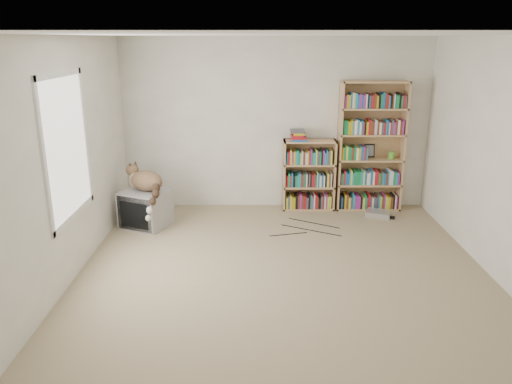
{
  "coord_description": "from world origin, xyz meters",
  "views": [
    {
      "loc": [
        -0.31,
        -4.82,
        2.46
      ],
      "look_at": [
        -0.3,
        1.0,
        0.67
      ],
      "focal_mm": 35.0,
      "sensor_mm": 36.0,
      "label": 1
    }
  ],
  "objects_px": {
    "dvd_player": "(379,214)",
    "cat": "(147,184)",
    "bookcase_tall": "(370,150)",
    "crt_tv": "(146,209)",
    "bookcase_short": "(309,177)"
  },
  "relations": [
    {
      "from": "crt_tv",
      "to": "cat",
      "type": "bearing_deg",
      "value": -15.27
    },
    {
      "from": "cat",
      "to": "bookcase_tall",
      "type": "bearing_deg",
      "value": 46.54
    },
    {
      "from": "crt_tv",
      "to": "dvd_player",
      "type": "relative_size",
      "value": 2.1
    },
    {
      "from": "dvd_player",
      "to": "cat",
      "type": "bearing_deg",
      "value": -148.86
    },
    {
      "from": "crt_tv",
      "to": "dvd_player",
      "type": "bearing_deg",
      "value": 29.97
    },
    {
      "from": "cat",
      "to": "bookcase_short",
      "type": "bearing_deg",
      "value": 51.72
    },
    {
      "from": "bookcase_tall",
      "to": "bookcase_short",
      "type": "height_order",
      "value": "bookcase_tall"
    },
    {
      "from": "crt_tv",
      "to": "bookcase_tall",
      "type": "bearing_deg",
      "value": 36.82
    },
    {
      "from": "crt_tv",
      "to": "cat",
      "type": "distance_m",
      "value": 0.36
    },
    {
      "from": "cat",
      "to": "dvd_player",
      "type": "relative_size",
      "value": 2.29
    },
    {
      "from": "bookcase_short",
      "to": "dvd_player",
      "type": "bearing_deg",
      "value": -21.09
    },
    {
      "from": "bookcase_tall",
      "to": "crt_tv",
      "type": "bearing_deg",
      "value": -166.68
    },
    {
      "from": "bookcase_short",
      "to": "dvd_player",
      "type": "distance_m",
      "value": 1.15
    },
    {
      "from": "bookcase_tall",
      "to": "bookcase_short",
      "type": "relative_size",
      "value": 1.81
    },
    {
      "from": "cat",
      "to": "bookcase_tall",
      "type": "relative_size",
      "value": 0.42
    }
  ]
}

